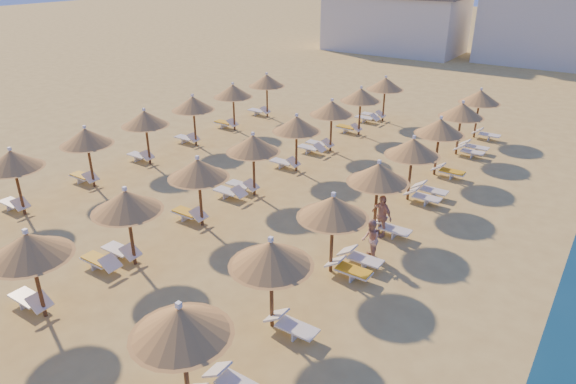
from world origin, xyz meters
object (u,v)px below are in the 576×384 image
Objects in this scene: parasol_row_west at (227,156)px; beachgoer_b at (370,240)px; parasol_row_east at (357,190)px; beachgoer_c at (381,216)px.

parasol_row_west reaches higher than beachgoer_b.
beachgoer_b is at bearing -18.42° from parasol_row_east.
beachgoer_c is at bearing 161.82° from beachgoer_b.
beachgoer_c is at bearing 13.67° from parasol_row_west.
parasol_row_west is at bearing -145.42° from beachgoer_c.
parasol_row_west is 19.73× the size of beachgoer_c.
beachgoer_c is 1.87m from beachgoer_b.
parasol_row_west is at bearing 180.00° from parasol_row_east.
parasol_row_east is 2.27m from beachgoer_c.
beachgoer_c is 1.11× the size of beachgoer_b.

